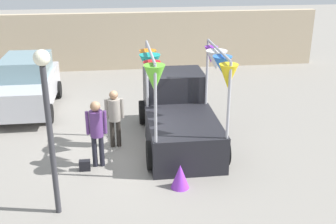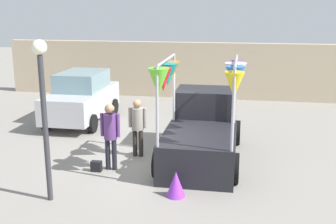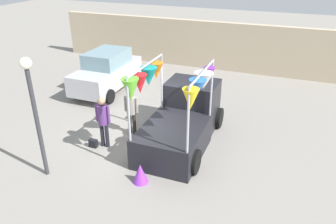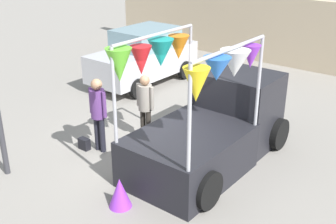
# 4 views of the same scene
# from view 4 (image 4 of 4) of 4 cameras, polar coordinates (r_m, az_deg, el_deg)

# --- Properties ---
(ground_plane) EXTENTS (60.00, 60.00, 0.00)m
(ground_plane) POSITION_cam_4_polar(r_m,az_deg,el_deg) (10.06, -2.07, -5.36)
(ground_plane) COLOR gray
(vendor_truck) EXTENTS (2.37, 4.04, 2.95)m
(vendor_truck) POSITION_cam_4_polar(r_m,az_deg,el_deg) (9.44, 6.26, -1.32)
(vendor_truck) COLOR black
(vendor_truck) RESTS_ON ground
(parked_car) EXTENTS (1.88, 4.00, 1.88)m
(parked_car) POSITION_cam_4_polar(r_m,az_deg,el_deg) (14.46, -3.27, 7.58)
(parked_car) COLOR #B7B7BC
(parked_car) RESTS_ON ground
(person_customer) EXTENTS (0.53, 0.34, 1.79)m
(person_customer) POSITION_cam_4_polar(r_m,az_deg,el_deg) (9.77, -9.46, 0.54)
(person_customer) COLOR black
(person_customer) RESTS_ON ground
(person_vendor) EXTENTS (0.53, 0.34, 1.68)m
(person_vendor) POSITION_cam_4_polar(r_m,az_deg,el_deg) (10.24, -3.10, 1.41)
(person_vendor) COLOR #2D2823
(person_vendor) RESTS_ON ground
(handbag) EXTENTS (0.28, 0.16, 0.28)m
(handbag) POSITION_cam_4_polar(r_m,az_deg,el_deg) (10.29, -11.27, -4.25)
(handbag) COLOR black
(handbag) RESTS_ON ground
(brick_boundary_wall) EXTENTS (18.00, 0.36, 2.60)m
(brick_boundary_wall) POSITION_cam_4_polar(r_m,az_deg,el_deg) (16.83, 17.76, 9.97)
(brick_boundary_wall) COLOR tan
(brick_boundary_wall) RESTS_ON ground
(folded_kite_bundle_violet) EXTENTS (0.61, 0.61, 0.60)m
(folded_kite_bundle_violet) POSITION_cam_4_polar(r_m,az_deg,el_deg) (8.08, -6.54, -10.81)
(folded_kite_bundle_violet) COLOR purple
(folded_kite_bundle_violet) RESTS_ON ground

